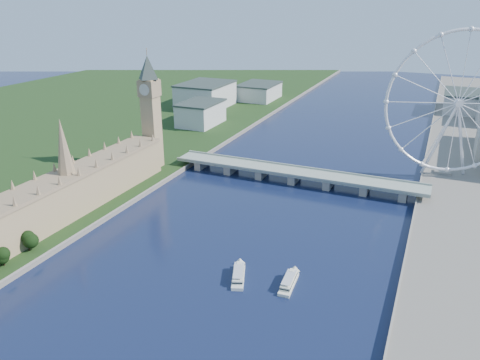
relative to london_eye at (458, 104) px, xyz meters
The scene contains 7 objects.
parliament_range 313.29m from the london_eye, 143.26° to the right, with size 24.00×200.00×70.00m.
big_ben 259.68m from the london_eye, 162.73° to the right, with size 20.02×20.02×110.00m.
westminster_bridge 145.38m from the london_eye, 155.34° to the right, with size 220.00×22.00×9.50m.
london_eye is the anchor object (origin of this frame).
city_skyline 226.06m from the london_eye, 111.50° to the left, with size 505.00×280.00×32.00m.
tour_boat_near 245.41m from the london_eye, 116.24° to the right, with size 7.01×27.57×6.07m, color silver, non-canonical shape.
tour_boat_far 230.37m from the london_eye, 110.21° to the right, with size 6.78×26.72×5.87m, color white, non-canonical shape.
Camera 1 is at (106.79, -64.01, 149.33)m, focal length 35.00 mm.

